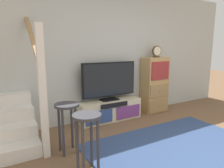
{
  "coord_description": "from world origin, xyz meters",
  "views": [
    {
      "loc": [
        -2.24,
        -1.29,
        1.51
      ],
      "look_at": [
        -0.39,
        1.96,
        0.81
      ],
      "focal_mm": 32.35,
      "sensor_mm": 36.0,
      "label": 1
    }
  ],
  "objects": [
    {
      "name": "area_rug",
      "position": [
        0.0,
        0.6,
        0.01
      ],
      "size": [
        2.6,
        1.8,
        0.01
      ],
      "primitive_type": "cube",
      "color": "navy",
      "rests_on": "ground_plane"
    },
    {
      "name": "staircase",
      "position": [
        -2.24,
        2.2,
        0.37
      ],
      "size": [
        1.0,
        1.36,
        2.2
      ],
      "color": "silver",
      "rests_on": "ground_plane"
    },
    {
      "name": "side_cabinet",
      "position": [
        0.89,
        2.2,
        0.63
      ],
      "size": [
        0.58,
        0.38,
        1.27
      ],
      "color": "tan",
      "rests_on": "ground_plane"
    },
    {
      "name": "bar_stool_far",
      "position": [
        -1.45,
        1.37,
        0.54
      ],
      "size": [
        0.34,
        0.34,
        0.72
      ],
      "color": "#333338",
      "rests_on": "ground_plane"
    },
    {
      "name": "television",
      "position": [
        -0.3,
        2.22,
        0.84
      ],
      "size": [
        1.18,
        0.22,
        0.78
      ],
      "color": "black",
      "rests_on": "media_console"
    },
    {
      "name": "media_console",
      "position": [
        -0.3,
        2.19,
        0.21
      ],
      "size": [
        1.33,
        0.38,
        0.43
      ],
      "color": "beige",
      "rests_on": "ground_plane"
    },
    {
      "name": "bar_stool_near",
      "position": [
        -1.39,
        0.78,
        0.55
      ],
      "size": [
        0.34,
        0.34,
        0.74
      ],
      "color": "#333338",
      "rests_on": "ground_plane"
    },
    {
      "name": "back_wall",
      "position": [
        0.0,
        2.46,
        1.35
      ],
      "size": [
        6.4,
        0.12,
        2.7
      ],
      "primitive_type": "cube",
      "color": "#B2B7B2",
      "rests_on": "ground_plane"
    },
    {
      "name": "desk_clock",
      "position": [
        0.9,
        2.19,
        1.39
      ],
      "size": [
        0.23,
        0.08,
        0.26
      ],
      "color": "#4C3823",
      "rests_on": "side_cabinet"
    }
  ]
}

